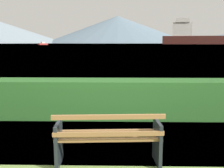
# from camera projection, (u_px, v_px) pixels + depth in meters

# --- Properties ---
(ground_plane) EXTENTS (1400.00, 1400.00, 0.00)m
(ground_plane) POSITION_uv_depth(u_px,v_px,m) (108.00, 163.00, 4.06)
(ground_plane) COLOR olive
(water_surface) EXTENTS (620.00, 620.00, 0.00)m
(water_surface) POSITION_uv_depth(u_px,v_px,m) (117.00, 44.00, 309.96)
(water_surface) COLOR #7A99A8
(water_surface) RESTS_ON ground_plane
(park_bench) EXTENTS (1.63, 0.66, 0.87)m
(park_bench) POSITION_uv_depth(u_px,v_px,m) (108.00, 138.00, 3.94)
(park_bench) COLOR olive
(park_bench) RESTS_ON ground_plane
(hedge_row) EXTENTS (13.50, 0.83, 0.94)m
(hedge_row) POSITION_uv_depth(u_px,v_px,m) (112.00, 99.00, 6.51)
(hedge_row) COLOR #285B23
(hedge_row) RESTS_ON ground_plane
(cargo_ship_large) EXTENTS (103.94, 35.47, 25.08)m
(cargo_ship_large) POSITION_uv_depth(u_px,v_px,m) (208.00, 37.00, 252.85)
(cargo_ship_large) COLOR #471E19
(cargo_ship_large) RESTS_ON water_surface
(sailboat_mid) EXTENTS (6.83, 7.26, 2.26)m
(sailboat_mid) POSITION_uv_depth(u_px,v_px,m) (43.00, 44.00, 195.51)
(sailboat_mid) COLOR #B2332D
(sailboat_mid) RESTS_ON water_surface
(distant_hills) EXTENTS (913.95, 371.55, 60.38)m
(distant_hills) POSITION_uv_depth(u_px,v_px,m) (114.00, 31.00, 559.86)
(distant_hills) COLOR gray
(distant_hills) RESTS_ON ground_plane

